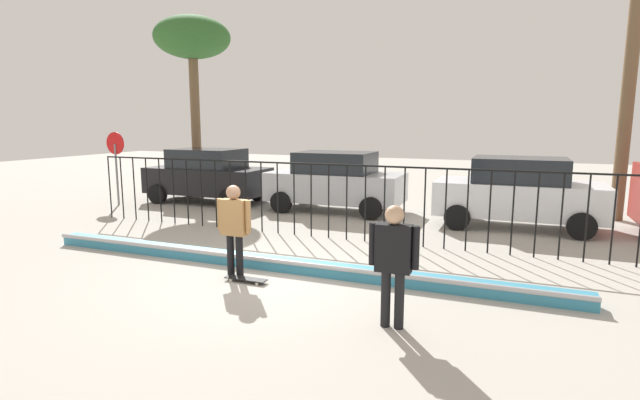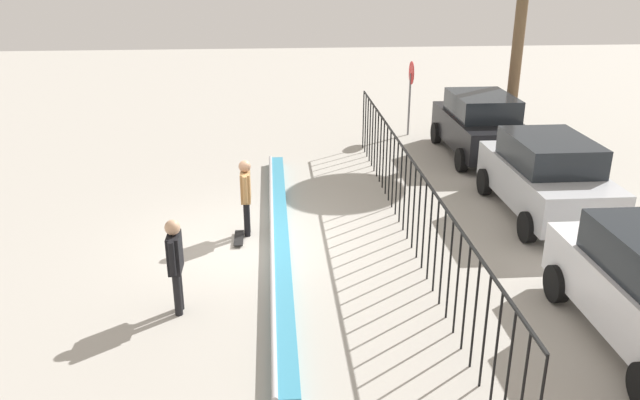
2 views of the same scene
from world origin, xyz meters
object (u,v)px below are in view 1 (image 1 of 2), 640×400
camera_operator (394,255)px  stop_sign (116,158)px  skateboarder (234,223)px  parked_car_white (518,192)px  skateboard (246,279)px  parked_car_black (208,175)px  palm_tree_short (192,42)px  parked_car_silver (335,181)px

camera_operator → stop_sign: 12.87m
skateboarder → parked_car_white: bearing=83.8°
skateboard → camera_operator: 3.19m
skateboarder → camera_operator: camera_operator is taller
parked_car_black → camera_operator: bearing=-40.9°
skateboarder → stop_sign: (-7.95, 5.28, 0.58)m
skateboard → palm_tree_short: size_ratio=0.12×
parked_car_silver → camera_operator: bearing=-63.3°
parked_car_white → parked_car_black: bearing=-178.5°
camera_operator → parked_car_black: parked_car_black is taller
camera_operator → parked_car_white: (1.60, 7.64, -0.07)m
skateboard → parked_car_black: bearing=139.6°
parked_car_silver → skateboarder: bearing=-83.7°
parked_car_white → palm_tree_short: 12.84m
parked_car_black → parked_car_silver: size_ratio=1.00×
skateboarder → palm_tree_short: size_ratio=0.25×
skateboard → camera_operator: size_ratio=0.46×
skateboard → parked_car_white: 8.14m
skateboard → stop_sign: bearing=157.3°
skateboarder → palm_tree_short: 11.91m
skateboard → parked_car_black: (-5.73, 7.10, 0.91)m
skateboard → parked_car_silver: bearing=108.1°
parked_car_black → parked_car_white: 10.22m
parked_car_white → stop_sign: stop_sign is taller
parked_car_white → palm_tree_short: bearing=174.6°
skateboard → parked_car_silver: parked_car_silver is taller
skateboarder → camera_operator: bearing=11.4°
parked_car_silver → parked_car_black: bearing=-177.8°
parked_car_black → palm_tree_short: 5.31m
skateboard → parked_car_silver: 7.29m
parked_car_black → parked_car_white: (10.22, -0.37, 0.00)m
camera_operator → parked_car_silver: bearing=-31.8°
camera_operator → parked_car_silver: size_ratio=0.40×
skateboard → parked_car_white: (4.49, 6.73, 0.91)m
camera_operator → parked_car_white: 7.81m
skateboard → palm_tree_short: (-7.25, 8.60, 5.77)m
skateboarder → skateboard: skateboarder is taller
skateboard → parked_car_white: bearing=67.0°
skateboard → parked_car_black: parked_car_black is taller
parked_car_black → parked_car_silver: (4.79, 0.07, 0.00)m
camera_operator → palm_tree_short: palm_tree_short is taller
skateboarder → stop_sign: bearing=176.5°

